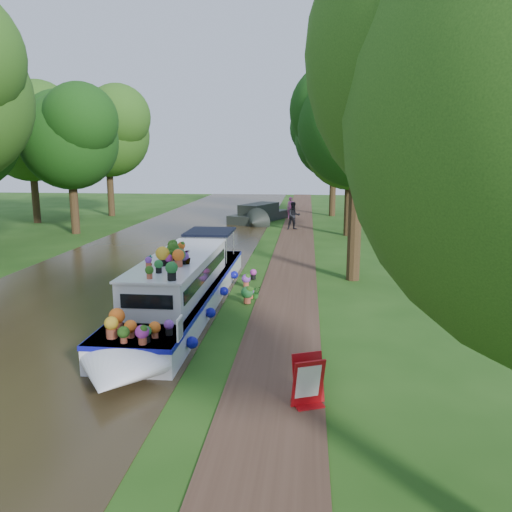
# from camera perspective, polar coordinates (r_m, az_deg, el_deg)

# --- Properties ---
(ground) EXTENTS (100.00, 100.00, 0.00)m
(ground) POSITION_cam_1_polar(r_m,az_deg,el_deg) (18.38, -0.13, -4.69)
(ground) COLOR #1D4411
(ground) RESTS_ON ground
(canal_water) EXTENTS (10.00, 100.00, 0.02)m
(canal_water) POSITION_cam_1_polar(r_m,az_deg,el_deg) (19.90, -17.63, -3.95)
(canal_water) COLOR black
(canal_water) RESTS_ON ground
(towpath) EXTENTS (2.20, 100.00, 0.03)m
(towpath) POSITION_cam_1_polar(r_m,az_deg,el_deg) (18.30, 3.62, -4.74)
(towpath) COLOR #412B1E
(towpath) RESTS_ON ground
(plant_boat) EXTENTS (2.29, 13.52, 2.30)m
(plant_boat) POSITION_cam_1_polar(r_m,az_deg,el_deg) (16.62, -8.63, -3.51)
(plant_boat) COLOR silver
(plant_boat) RESTS_ON canal_water
(tree_near_overhang) EXTENTS (5.52, 5.28, 8.99)m
(tree_near_overhang) POSITION_cam_1_polar(r_m,az_deg,el_deg) (20.78, 11.62, 15.33)
(tree_near_overhang) COLOR #302010
(tree_near_overhang) RESTS_ON ground
(tree_near_mid) EXTENTS (6.90, 6.60, 9.40)m
(tree_near_mid) POSITION_cam_1_polar(r_m,az_deg,el_deg) (32.79, 10.78, 13.52)
(tree_near_mid) COLOR #302010
(tree_near_mid) RESTS_ON ground
(tree_near_far) EXTENTS (7.59, 7.26, 10.30)m
(tree_near_far) POSITION_cam_1_polar(r_m,az_deg,el_deg) (43.76, 8.92, 13.79)
(tree_near_far) COLOR #302010
(tree_near_far) RESTS_ON ground
(tree_far_c) EXTENTS (7.13, 6.82, 9.59)m
(tree_far_c) POSITION_cam_1_polar(r_m,az_deg,el_deg) (35.22, -20.55, 12.99)
(tree_far_c) COLOR #302010
(tree_far_c) RESTS_ON ground
(tree_far_d) EXTENTS (8.05, 7.70, 10.85)m
(tree_far_d) POSITION_cam_1_polar(r_m,az_deg,el_deg) (45.01, -16.64, 13.83)
(tree_far_d) COLOR #302010
(tree_far_d) RESTS_ON ground
(tree_far_h) EXTENTS (7.82, 7.48, 10.49)m
(tree_far_h) POSITION_cam_1_polar(r_m,az_deg,el_deg) (42.24, -24.42, 13.15)
(tree_far_h) COLOR #302010
(tree_far_h) RESTS_ON ground
(second_boat) EXTENTS (4.52, 7.83, 1.42)m
(second_boat) POSITION_cam_1_polar(r_m,az_deg,el_deg) (39.36, 0.34, 4.77)
(second_boat) COLOR black
(second_boat) RESTS_ON canal_water
(sandwich_board) EXTENTS (0.72, 0.75, 1.05)m
(sandwich_board) POSITION_cam_1_polar(r_m,az_deg,el_deg) (10.59, 5.97, -14.28)
(sandwich_board) COLOR #A10B10
(sandwich_board) RESTS_ON towpath
(pedestrian_pink) EXTENTS (0.68, 0.48, 1.76)m
(pedestrian_pink) POSITION_cam_1_polar(r_m,az_deg,el_deg) (41.39, 3.99, 5.54)
(pedestrian_pink) COLOR #BF4F84
(pedestrian_pink) RESTS_ON towpath
(pedestrian_dark) EXTENTS (1.13, 1.01, 1.92)m
(pedestrian_dark) POSITION_cam_1_polar(r_m,az_deg,el_deg) (35.01, 4.34, 4.61)
(pedestrian_dark) COLOR black
(pedestrian_dark) RESTS_ON towpath
(verge_plant) EXTENTS (0.49, 0.44, 0.48)m
(verge_plant) POSITION_cam_1_polar(r_m,az_deg,el_deg) (18.12, -0.05, -4.14)
(verge_plant) COLOR #1F5B1B
(verge_plant) RESTS_ON ground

